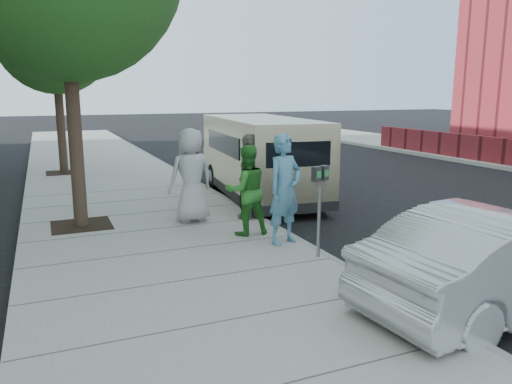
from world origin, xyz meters
TOP-DOWN VIEW (x-y plane):
  - ground at (0.00, 0.00)m, footprint 120.00×120.00m
  - sidewalk at (-1.00, 0.00)m, footprint 5.00×60.00m
  - curb_face at (1.44, 0.00)m, footprint 0.12×60.00m
  - tree_far at (-2.25, 10.00)m, footprint 3.92×3.80m
  - parking_meter at (1.25, -1.33)m, footprint 0.34×0.20m
  - van at (2.52, 4.07)m, footprint 2.56×6.13m
  - sedan at (2.60, -3.86)m, footprint 4.46×1.94m
  - person_officer at (1.07, -0.39)m, footprint 0.85×0.69m
  - person_green_shirt at (0.65, 0.43)m, footprint 0.88×0.70m
  - person_gray_shirt at (-0.06, 1.81)m, footprint 1.08×0.80m
  - person_striped_polo at (1.20, 1.61)m, footprint 1.06×1.12m

SIDE VIEW (x-z plane):
  - ground at x=0.00m, z-range 0.00..0.00m
  - sidewalk at x=-1.00m, z-range 0.00..0.15m
  - curb_face at x=1.44m, z-range -0.01..0.15m
  - sedan at x=2.60m, z-range 0.00..1.43m
  - person_green_shirt at x=0.65m, z-range 0.15..1.91m
  - person_striped_polo at x=1.20m, z-range 0.15..2.02m
  - person_gray_shirt at x=-0.06m, z-range 0.15..2.16m
  - person_officer at x=1.07m, z-range 0.15..2.17m
  - van at x=2.52m, z-range 0.07..2.28m
  - parking_meter at x=1.25m, z-range 0.50..2.06m
  - tree_far at x=-2.25m, z-range 1.64..8.13m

